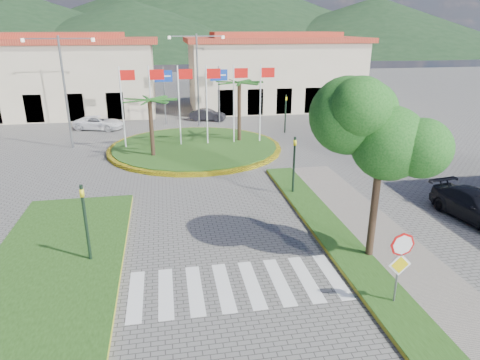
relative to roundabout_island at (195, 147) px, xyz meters
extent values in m
cube|color=gray|center=(6.00, -20.00, -0.10)|extent=(4.00, 28.00, 0.15)
cube|color=#1F4012|center=(4.80, -20.00, -0.08)|extent=(1.60, 28.00, 0.18)
cube|color=#1F4012|center=(-6.50, -16.00, -0.08)|extent=(5.00, 14.00, 0.18)
cube|color=silver|center=(0.00, -18.00, -0.17)|extent=(8.00, 3.00, 0.01)
cylinder|color=yellow|center=(0.00, 0.00, -0.05)|extent=(12.70, 12.70, 0.24)
cylinder|color=#1F4012|center=(0.00, 0.00, -0.02)|extent=(12.00, 12.00, 0.30)
cylinder|color=black|center=(-3.00, -2.00, 1.85)|extent=(0.28, 0.28, 4.05)
cylinder|color=black|center=(3.50, 1.00, 2.17)|extent=(0.28, 0.28, 4.68)
cylinder|color=silver|center=(-5.00, 0.50, 2.83)|extent=(0.10, 0.10, 6.00)
cube|color=red|center=(-4.45, 0.50, 5.23)|extent=(1.00, 0.03, 0.70)
cylinder|color=silver|center=(-3.00, 0.50, 2.83)|extent=(0.10, 0.10, 6.00)
cube|color=red|center=(-2.45, 0.50, 5.23)|extent=(1.00, 0.03, 0.70)
cylinder|color=silver|center=(-1.00, 0.50, 2.83)|extent=(0.10, 0.10, 6.00)
cube|color=red|center=(-0.45, 0.50, 5.23)|extent=(1.00, 0.03, 0.70)
cylinder|color=silver|center=(1.00, 0.50, 2.83)|extent=(0.10, 0.10, 6.00)
cube|color=red|center=(1.55, 0.50, 5.23)|extent=(1.00, 0.03, 0.70)
cylinder|color=silver|center=(3.00, 0.50, 2.83)|extent=(0.10, 0.10, 6.00)
cube|color=red|center=(3.55, 0.50, 5.23)|extent=(1.00, 0.03, 0.70)
cylinder|color=silver|center=(5.00, 0.50, 2.83)|extent=(0.10, 0.10, 6.00)
cube|color=red|center=(5.55, 0.50, 5.23)|extent=(1.00, 0.03, 0.70)
cylinder|color=slate|center=(4.90, -20.00, 1.08)|extent=(0.07, 0.07, 2.50)
cylinder|color=red|center=(4.90, -20.05, 2.08)|extent=(0.80, 0.03, 0.80)
cube|color=yellow|center=(4.90, -20.06, 1.38)|extent=(0.78, 0.03, 0.78)
cylinder|color=black|center=(5.50, -17.00, 2.03)|extent=(0.28, 0.28, 4.40)
ellipsoid|color=#124512|center=(5.50, -17.00, 5.03)|extent=(3.60, 3.60, 3.20)
cylinder|color=black|center=(-5.20, -15.50, 1.43)|extent=(0.12, 0.12, 3.20)
imported|color=yellow|center=(-5.20, -15.50, 2.43)|extent=(0.15, 0.18, 0.90)
cylinder|color=black|center=(4.50, -10.00, 1.43)|extent=(0.12, 0.12, 3.20)
imported|color=yellow|center=(4.50, -10.00, 2.43)|extent=(0.15, 0.18, 0.90)
cylinder|color=black|center=(8.00, 4.00, 1.43)|extent=(0.12, 0.12, 3.20)
imported|color=yellow|center=(8.00, 4.00, 2.43)|extent=(0.18, 0.15, 0.90)
cylinder|color=slate|center=(-2.00, 9.00, 2.43)|extent=(0.12, 0.12, 5.20)
cube|color=#0F37AA|center=(-2.00, 8.94, 4.23)|extent=(1.60, 0.05, 1.00)
cylinder|color=slate|center=(3.00, 9.00, 2.43)|extent=(0.12, 0.12, 5.20)
cube|color=#0F37AA|center=(3.00, 8.94, 4.23)|extent=(1.60, 0.05, 1.00)
cylinder|color=slate|center=(1.00, 8.00, 3.83)|extent=(0.16, 0.16, 8.00)
cube|color=slate|center=(-0.20, 8.00, 7.63)|extent=(2.40, 0.08, 0.08)
cube|color=slate|center=(2.20, 8.00, 7.63)|extent=(2.40, 0.08, 0.08)
cylinder|color=slate|center=(-9.00, 2.00, 3.83)|extent=(0.16, 0.16, 8.00)
cube|color=slate|center=(-10.20, 2.00, 7.63)|extent=(2.40, 0.08, 0.08)
cube|color=slate|center=(-7.80, 2.00, 7.63)|extent=(2.40, 0.08, 0.08)
cube|color=beige|center=(-14.00, 16.00, 3.33)|extent=(22.00, 9.00, 7.00)
cube|color=#A12D1F|center=(-14.00, 16.00, 7.08)|extent=(23.32, 9.54, 0.50)
cube|color=#A12D1F|center=(-14.00, 16.00, 7.58)|extent=(16.50, 4.95, 0.60)
cube|color=beige|center=(10.00, 16.00, 3.33)|extent=(18.00, 9.00, 7.00)
cube|color=#A12D1F|center=(10.00, 16.00, 7.08)|extent=(19.08, 9.54, 0.50)
cube|color=#A12D1F|center=(10.00, 16.00, 7.58)|extent=(13.50, 4.95, 0.60)
cone|color=black|center=(15.00, 138.00, 14.83)|extent=(180.00, 180.00, 30.00)
cone|color=black|center=(70.00, 113.00, 8.83)|extent=(120.00, 120.00, 18.00)
cone|color=black|center=(-10.00, 108.00, 7.83)|extent=(110.00, 110.00, 16.00)
imported|color=white|center=(-7.84, 8.00, 0.42)|extent=(4.67, 3.17, 1.19)
imported|color=black|center=(-5.56, 13.47, 0.36)|extent=(3.31, 1.88, 1.06)
imported|color=black|center=(2.00, 10.07, 0.38)|extent=(3.57, 2.21, 1.11)
imported|color=black|center=(12.00, -14.59, 0.51)|extent=(2.62, 4.95, 1.37)
camera|label=1|loc=(-2.08, -30.68, 8.40)|focal=32.00mm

